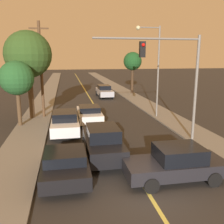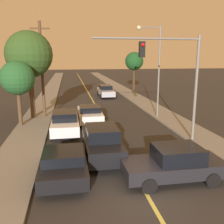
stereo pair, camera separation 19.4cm
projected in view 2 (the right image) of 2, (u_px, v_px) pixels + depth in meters
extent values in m
plane|color=#2D2B28|center=(147.00, 196.00, 9.78)|extent=(200.00, 200.00, 0.00)
cube|color=#2D2B28|center=(85.00, 87.00, 44.40)|extent=(8.94, 80.00, 0.01)
cube|color=#D1C14C|center=(85.00, 87.00, 44.39)|extent=(0.16, 76.00, 0.00)
cube|color=gray|center=(52.00, 88.00, 43.42)|extent=(2.50, 80.00, 0.12)
cube|color=gray|center=(117.00, 86.00, 45.34)|extent=(2.50, 80.00, 0.12)
cube|color=black|center=(102.00, 144.00, 13.34)|extent=(1.82, 4.64, 0.78)
cube|color=black|center=(102.00, 133.00, 13.01)|extent=(1.60, 2.09, 0.62)
cylinder|color=black|center=(84.00, 143.00, 14.67)|extent=(0.22, 0.72, 0.72)
cylinder|color=black|center=(113.00, 141.00, 14.95)|extent=(0.22, 0.72, 0.72)
cylinder|color=black|center=(88.00, 163.00, 11.90)|extent=(0.22, 0.72, 0.72)
cylinder|color=black|center=(123.00, 161.00, 12.19)|extent=(0.22, 0.72, 0.72)
cube|color=white|center=(90.00, 115.00, 20.54)|extent=(1.84, 4.34, 0.65)
cube|color=black|center=(90.00, 109.00, 20.26)|extent=(1.62, 1.95, 0.42)
cylinder|color=black|center=(78.00, 115.00, 21.76)|extent=(0.22, 0.67, 0.67)
cylinder|color=black|center=(98.00, 114.00, 22.05)|extent=(0.22, 0.67, 0.67)
cylinder|color=black|center=(80.00, 123.00, 19.17)|extent=(0.22, 0.67, 0.67)
cylinder|color=black|center=(102.00, 122.00, 19.46)|extent=(0.22, 0.67, 0.67)
cube|color=black|center=(64.00, 165.00, 11.09)|extent=(1.99, 3.95, 0.59)
cube|color=black|center=(63.00, 155.00, 10.83)|extent=(1.75, 1.78, 0.44)
cylinder|color=black|center=(45.00, 161.00, 12.17)|extent=(0.22, 0.65, 0.65)
cylinder|color=black|center=(84.00, 159.00, 12.49)|extent=(0.22, 0.65, 0.65)
cylinder|color=black|center=(39.00, 186.00, 9.82)|extent=(0.22, 0.65, 0.65)
cylinder|color=black|center=(87.00, 182.00, 10.13)|extent=(0.22, 0.65, 0.65)
cube|color=white|center=(65.00, 123.00, 17.80)|extent=(1.85, 4.80, 0.69)
cube|color=black|center=(65.00, 115.00, 17.48)|extent=(1.63, 2.16, 0.57)
cylinder|color=black|center=(54.00, 123.00, 19.16)|extent=(0.22, 0.66, 0.66)
cylinder|color=black|center=(77.00, 122.00, 19.45)|extent=(0.22, 0.66, 0.66)
cylinder|color=black|center=(52.00, 135.00, 16.29)|extent=(0.22, 0.66, 0.66)
cylinder|color=black|center=(79.00, 133.00, 16.59)|extent=(0.22, 0.66, 0.66)
cube|color=#A5A8B2|center=(106.00, 92.00, 33.52)|extent=(1.74, 5.18, 0.68)
cube|color=black|center=(105.00, 87.00, 33.59)|extent=(1.53, 2.33, 0.54)
cylinder|color=black|center=(114.00, 96.00, 32.19)|extent=(0.22, 0.71, 0.71)
cylinder|color=black|center=(101.00, 96.00, 31.91)|extent=(0.22, 0.71, 0.71)
cylinder|color=black|center=(110.00, 93.00, 35.28)|extent=(0.22, 0.71, 0.71)
cylinder|color=black|center=(98.00, 93.00, 35.00)|extent=(0.22, 0.71, 0.71)
cube|color=black|center=(173.00, 167.00, 10.90)|extent=(4.42, 1.87, 0.59)
cube|color=black|center=(178.00, 153.00, 10.80)|extent=(1.99, 1.64, 0.63)
cylinder|color=black|center=(149.00, 186.00, 9.88)|extent=(0.65, 0.22, 0.65)
cylinder|color=black|center=(137.00, 167.00, 11.59)|extent=(0.65, 0.22, 0.65)
cylinder|color=black|center=(212.00, 180.00, 10.34)|extent=(0.65, 0.22, 0.65)
cylinder|color=black|center=(192.00, 163.00, 12.05)|extent=(0.65, 0.22, 0.65)
cylinder|color=slate|center=(196.00, 89.00, 15.42)|extent=(0.18, 0.18, 6.47)
cylinder|color=slate|center=(148.00, 39.00, 14.24)|extent=(6.40, 0.12, 0.12)
cube|color=black|center=(142.00, 49.00, 14.32)|extent=(0.32, 0.28, 0.90)
sphere|color=red|center=(143.00, 45.00, 14.09)|extent=(0.20, 0.20, 0.20)
cylinder|color=slate|center=(159.00, 73.00, 21.45)|extent=(0.14, 0.14, 7.71)
cylinder|color=slate|center=(150.00, 27.00, 20.49)|extent=(1.87, 0.09, 0.09)
sphere|color=beige|center=(139.00, 28.00, 20.35)|extent=(0.36, 0.36, 0.36)
cylinder|color=#513823|center=(42.00, 70.00, 21.39)|extent=(0.24, 0.24, 8.10)
cube|color=#513823|center=(40.00, 28.00, 20.64)|extent=(1.60, 0.12, 0.12)
cylinder|color=#4C3823|center=(32.00, 94.00, 21.50)|extent=(0.44, 0.44, 4.04)
sphere|color=#2D4C1E|center=(29.00, 54.00, 20.76)|extent=(3.89, 3.89, 3.89)
cylinder|color=#4C3823|center=(20.00, 108.00, 19.17)|extent=(0.30, 0.30, 2.76)
sphere|color=#235628|center=(17.00, 78.00, 18.67)|extent=(2.57, 2.57, 2.57)
cylinder|color=#3D2B1C|center=(134.00, 81.00, 36.01)|extent=(0.39, 0.39, 3.68)
sphere|color=#19471E|center=(134.00, 61.00, 35.41)|extent=(2.58, 2.58, 2.58)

